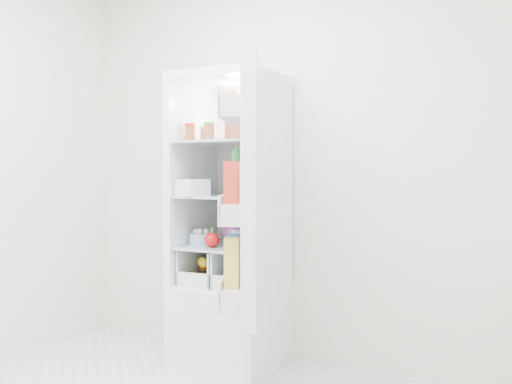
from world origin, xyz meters
The scene contains 19 objects.
room_walls centered at (0.00, 0.00, 1.59)m, with size 3.02×3.02×2.61m.
refrigerator centered at (-0.20, 1.25, 0.67)m, with size 0.60×0.60×1.80m.
shelf_low centered at (-0.20, 1.19, 0.74)m, with size 0.49×0.53×0.01m, color #A0B3BC.
shelf_mid centered at (-0.20, 1.19, 1.05)m, with size 0.49×0.53×0.01m, color #A0B3BC.
shelf_top centered at (-0.20, 1.19, 1.38)m, with size 0.49×0.53×0.01m, color #A0B3BC.
crisper_left centered at (-0.32, 1.19, 0.61)m, with size 0.23×0.46×0.22m, color silver, non-canonical shape.
crisper_right centered at (-0.08, 1.19, 0.61)m, with size 0.23×0.46×0.22m, color silver, non-canonical shape.
condiment_jars centered at (-0.24, 1.07, 1.43)m, with size 0.38×0.16×0.08m.
squeeze_bottle centered at (-0.04, 1.32, 1.49)m, with size 0.06×0.06×0.20m, color white.
tub_white centered at (-0.35, 1.00, 1.11)m, with size 0.15×0.15×0.10m, color silver.
tin_red centered at (-0.01, 0.96, 1.09)m, with size 0.10×0.10×0.06m, color red.
foil_tray centered at (-0.21, 1.31, 1.08)m, with size 0.14×0.11×0.04m, color silver.
tub_green centered at (-0.17, 1.19, 1.09)m, with size 0.09×0.13×0.07m, color #3E8A49.
red_cabbage centered at (-0.16, 1.18, 0.83)m, with size 0.16×0.16×0.16m, color #5F205A.
bell_pepper centered at (-0.24, 1.04, 0.79)m, with size 0.09×0.09×0.09m, color #B80B0B.
mushroom_bowl centered at (-0.36, 1.12, 0.78)m, with size 0.15×0.15×0.07m, color #81AAC1.
citrus_pile centered at (-0.32, 1.17, 0.58)m, with size 0.20×0.31×0.16m.
veg_pile centered at (-0.07, 1.18, 0.56)m, with size 0.16×0.30×0.10m.
fridge_door centered at (0.23, 0.64, 1.09)m, with size 0.39×0.57×1.30m.
Camera 1 is at (1.60, -1.83, 1.20)m, focal length 40.00 mm.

